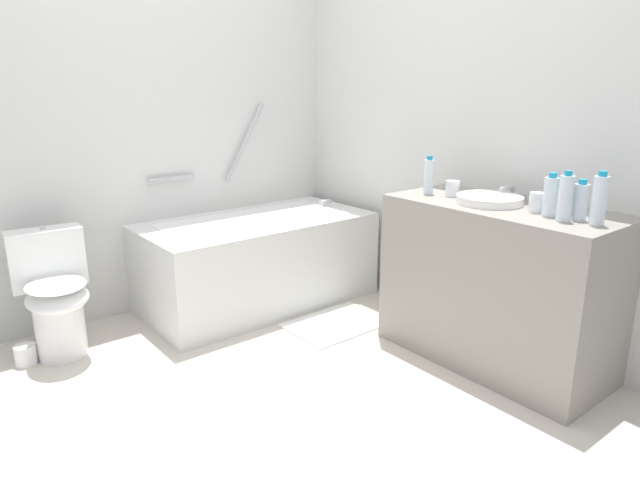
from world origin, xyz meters
The scene contains 17 objects.
ground_plane centered at (0.00, 0.00, 0.00)m, with size 3.84×3.84×0.00m, color beige.
wall_back_tiled centered at (0.00, 1.43, 1.16)m, with size 3.24×0.10×2.32m, color silver.
wall_right_mirror centered at (1.47, 0.00, 1.16)m, with size 0.10×3.16×2.32m, color silver.
bathtub centered at (0.60, 1.00, 0.31)m, with size 1.52×0.76×1.33m.
toilet centered at (-0.67, 1.05, 0.34)m, with size 0.40×0.51×0.70m.
vanity_counter centered at (1.14, -0.49, 0.43)m, with size 0.55×1.17×0.86m, color gray.
sink_basin centered at (1.12, -0.42, 0.88)m, with size 0.33×0.33×0.04m, color white.
sink_faucet centered at (1.31, -0.42, 0.89)m, with size 0.14×0.15×0.07m.
water_bottle_0 centered at (1.10, -0.98, 0.97)m, with size 0.06×0.06×0.24m.
water_bottle_1 centered at (1.07, -0.06, 0.96)m, with size 0.06×0.06×0.21m.
water_bottle_2 centered at (1.12, -0.89, 0.94)m, with size 0.07×0.07×0.19m.
water_bottle_3 centered at (1.09, -0.76, 0.95)m, with size 0.07×0.07×0.20m.
water_bottle_4 centered at (1.05, -0.85, 0.96)m, with size 0.06×0.06×0.23m.
drinking_glass_0 centered at (1.12, -0.19, 0.90)m, with size 0.08×0.08×0.09m, color white.
drinking_glass_1 centered at (1.12, -0.68, 0.91)m, with size 0.08×0.08×0.09m, color white.
bath_mat centered at (0.77, 0.37, 0.01)m, with size 0.60×0.42×0.01m, color white.
toilet_paper_roll centered at (-0.86, 1.02, 0.05)m, with size 0.11×0.11×0.11m, color white.
Camera 1 is at (-1.30, -2.05, 1.45)m, focal length 31.10 mm.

